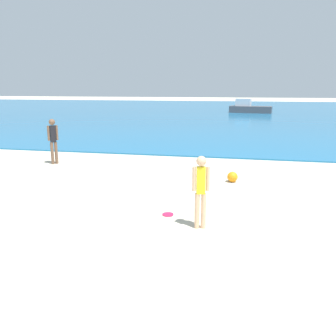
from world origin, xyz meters
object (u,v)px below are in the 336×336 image
object	(u,v)px
person_distant	(53,139)
person_standing	(201,188)
beach_ball	(232,177)
frisbee	(168,214)
boat_far	(249,108)

from	to	relation	value
person_distant	person_standing	bearing A→B (deg)	-82.85
person_distant	beach_ball	world-z (taller)	person_distant
person_standing	frisbee	size ratio (longest dim) A/B	5.98
person_standing	person_distant	world-z (taller)	person_distant
frisbee	person_standing	bearing A→B (deg)	-36.11
person_distant	beach_ball	size ratio (longest dim) A/B	5.31
frisbee	person_distant	world-z (taller)	person_distant
boat_far	frisbee	bearing A→B (deg)	-85.24
person_standing	frisbee	xyz separation A→B (m)	(-0.80, 0.59, -0.86)
boat_far	person_standing	bearing A→B (deg)	-83.79
boat_far	beach_ball	xyz separation A→B (m)	(-1.08, -29.67, -0.44)
frisbee	person_distant	size ratio (longest dim) A/B	0.15
person_distant	frisbee	bearing A→B (deg)	-83.26
person_standing	frisbee	distance (m)	1.31
person_distant	beach_ball	bearing A→B (deg)	-54.23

